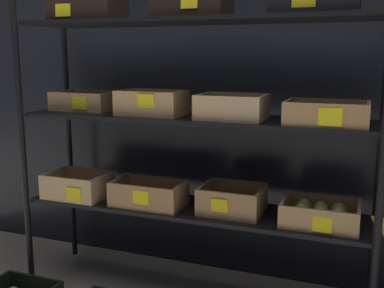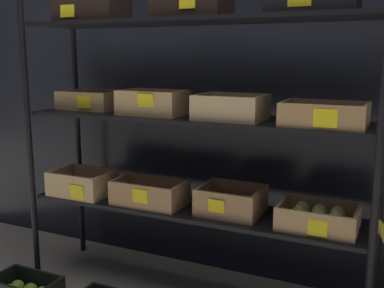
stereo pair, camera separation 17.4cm
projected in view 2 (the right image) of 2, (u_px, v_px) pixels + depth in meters
The scene contains 2 objects.
storefront_wall at pixel (223, 39), 2.58m from camera, with size 4.17×0.12×2.69m, color black.
display_rack at pixel (193, 120), 2.28m from camera, with size 1.90×0.44×1.55m.
Camera 2 is at (0.97, -2.06, 1.26)m, focal length 43.26 mm.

